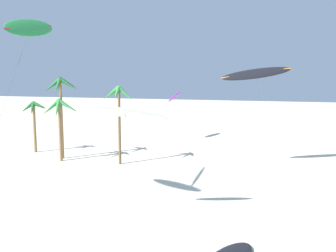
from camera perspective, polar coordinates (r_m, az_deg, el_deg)
palm_tree_0 at (r=51.78m, az=-19.89°, el=2.18°), size 3.71×3.51×6.81m
palm_tree_1 at (r=46.68m, az=-16.12°, el=5.11°), size 4.54×4.45×9.96m
palm_tree_2 at (r=45.51m, az=-16.34°, el=2.29°), size 4.75×4.28×7.44m
palm_tree_3 at (r=42.32m, az=-7.62°, el=4.07°), size 3.80×4.08×9.02m
flying_kite_0 at (r=25.11m, az=-6.42°, el=2.01°), size 5.70×4.13×8.57m
flying_kite_1 at (r=40.65m, az=13.39°, el=7.83°), size 7.56×6.76×11.46m
flying_kite_3 at (r=58.15m, az=1.00°, el=4.53°), size 1.73×5.60×7.87m
flying_kite_6 at (r=30.08m, az=-20.33°, el=13.96°), size 2.22×12.92×14.91m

